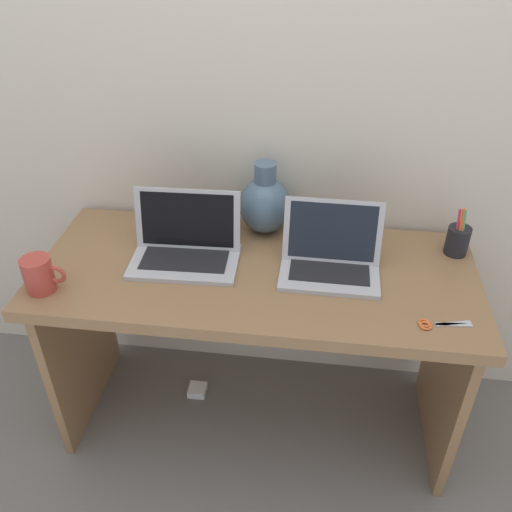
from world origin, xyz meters
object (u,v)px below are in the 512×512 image
object	(u,v)px
power_brick	(197,390)
green_vase	(265,203)
laptop_left	(186,242)
pen_cup	(458,240)
coffee_mug	(39,275)
laptop_right	(331,254)
scissors	(435,324)

from	to	relation	value
power_brick	green_vase	bearing A→B (deg)	30.66
laptop_left	pen_cup	size ratio (longest dim) A/B	1.98
coffee_mug	pen_cup	world-z (taller)	pen_cup
green_vase	power_brick	world-z (taller)	green_vase
pen_cup	laptop_left	bearing A→B (deg)	-171.02
laptop_right	power_brick	xyz separation A→B (m)	(-0.48, 0.05, -0.75)
green_vase	scissors	size ratio (longest dim) A/B	1.71
pen_cup	coffee_mug	bearing A→B (deg)	-164.09
laptop_right	scissors	xyz separation A→B (m)	(0.29, -0.23, -0.05)
green_vase	pen_cup	distance (m)	0.64
laptop_right	power_brick	distance (m)	0.89
green_vase	power_brick	bearing A→B (deg)	-149.34
scissors	laptop_right	bearing A→B (deg)	142.13
laptop_left	laptop_right	world-z (taller)	laptop_left
pen_cup	power_brick	world-z (taller)	pen_cup
laptop_left	pen_cup	distance (m)	0.87
green_vase	coffee_mug	world-z (taller)	green_vase
laptop_right	pen_cup	bearing A→B (deg)	19.13
laptop_right	power_brick	size ratio (longest dim) A/B	4.37
green_vase	power_brick	distance (m)	0.85
laptop_left	power_brick	bearing A→B (deg)	113.19
scissors	coffee_mug	bearing A→B (deg)	179.41
laptop_left	coffee_mug	distance (m)	0.45
laptop_right	power_brick	world-z (taller)	laptop_right
laptop_left	green_vase	world-z (taller)	green_vase
pen_cup	scissors	size ratio (longest dim) A/B	1.18
power_brick	laptop_left	bearing A→B (deg)	-66.81
green_vase	coffee_mug	bearing A→B (deg)	-145.77
pen_cup	scissors	xyz separation A→B (m)	(-0.11, -0.37, -0.05)
coffee_mug	pen_cup	bearing A→B (deg)	15.91
scissors	power_brick	size ratio (longest dim) A/B	2.11
green_vase	scissors	world-z (taller)	green_vase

